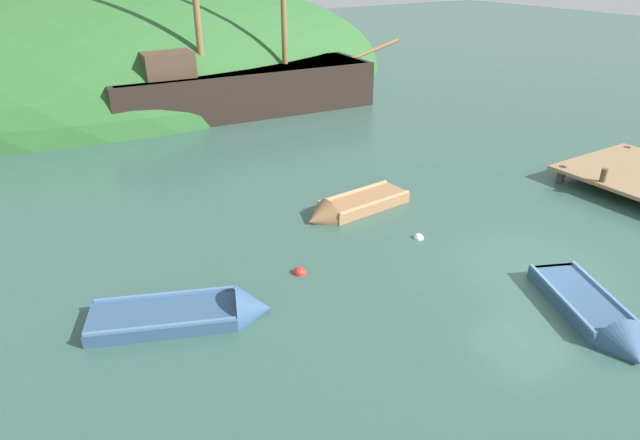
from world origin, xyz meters
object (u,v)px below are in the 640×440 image
(rowboat_center, at_px, (199,315))
(buoy_red, at_px, (300,273))
(sailing_ship, at_px, (240,95))
(rowboat_portside, at_px, (350,209))
(buoy_white, at_px, (418,238))
(rowboat_outer_right, at_px, (597,319))

(rowboat_center, xyz_separation_m, buoy_red, (2.84, 0.45, -0.09))
(sailing_ship, height_order, rowboat_center, sailing_ship)
(sailing_ship, relative_size, rowboat_portside, 4.30)
(sailing_ship, bearing_deg, rowboat_center, -113.19)
(buoy_white, bearing_deg, buoy_red, 176.96)
(buoy_white, height_order, buoy_red, buoy_red)
(rowboat_center, bearing_deg, rowboat_outer_right, -11.14)
(sailing_ship, relative_size, buoy_white, 54.65)
(rowboat_portside, bearing_deg, sailing_ship, -103.64)
(rowboat_outer_right, bearing_deg, rowboat_portside, -145.95)
(rowboat_center, bearing_deg, buoy_red, 31.08)
(rowboat_portside, bearing_deg, buoy_red, 31.76)
(rowboat_center, distance_m, buoy_white, 6.63)
(buoy_white, bearing_deg, rowboat_center, -177.87)
(rowboat_portside, bearing_deg, buoy_white, 100.83)
(sailing_ship, distance_m, buoy_white, 14.97)
(rowboat_portside, height_order, buoy_red, rowboat_portside)
(rowboat_outer_right, bearing_deg, sailing_ship, -158.18)
(buoy_white, bearing_deg, rowboat_portside, 104.89)
(rowboat_center, bearing_deg, buoy_white, 24.27)
(sailing_ship, relative_size, rowboat_outer_right, 4.35)
(rowboat_outer_right, xyz_separation_m, rowboat_portside, (-1.33, 7.50, 0.01))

